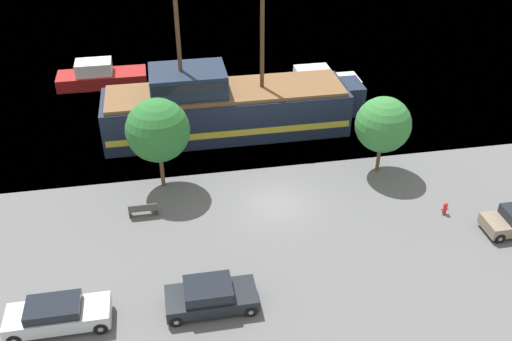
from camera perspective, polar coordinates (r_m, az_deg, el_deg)
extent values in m
plane|color=#5B5B5E|center=(33.77, 1.98, -3.40)|extent=(160.00, 160.00, 0.00)
cube|color=#192338|center=(40.50, -2.98, 5.83)|extent=(17.01, 4.56, 3.08)
cube|color=gold|center=(40.71, -2.97, 5.25)|extent=(16.67, 4.64, 0.45)
cube|color=#192338|center=(42.24, 9.43, 7.32)|extent=(1.40, 2.51, 2.15)
cube|color=brown|center=(39.76, -3.05, 7.96)|extent=(16.33, 4.19, 0.25)
cube|color=#192338|center=(39.17, -6.84, 8.88)|extent=(5.10, 3.65, 1.63)
cube|color=black|center=(39.07, -6.86, 9.21)|extent=(4.85, 3.71, 0.59)
cylinder|color=#4C331E|center=(38.55, 0.63, 13.85)|extent=(0.28, 0.28, 8.06)
cylinder|color=#4C331E|center=(38.16, -7.75, 12.39)|extent=(0.28, 0.28, 6.85)
cube|color=#B7B2A8|center=(47.58, 6.18, 8.55)|extent=(6.87, 2.32, 0.87)
cube|color=silver|center=(47.05, 5.64, 9.58)|extent=(2.75, 1.81, 1.06)
cube|color=black|center=(47.27, 6.61, 9.63)|extent=(0.12, 1.62, 0.85)
cube|color=maroon|center=(49.79, -15.11, 8.85)|extent=(7.24, 2.52, 1.06)
cube|color=silver|center=(49.44, -15.92, 9.89)|extent=(2.90, 1.97, 1.06)
cube|color=black|center=(49.35, -14.91, 10.01)|extent=(0.12, 1.77, 0.85)
cube|color=#B7BCC6|center=(27.91, -19.13, -13.61)|extent=(4.59, 1.72, 0.71)
cube|color=black|center=(27.53, -19.64, -12.79)|extent=(2.39, 1.55, 0.45)
cylinder|color=black|center=(27.27, -15.27, -14.94)|extent=(0.65, 0.22, 0.65)
cylinder|color=gray|center=(27.27, -15.27, -14.94)|extent=(0.25, 0.25, 0.25)
cylinder|color=black|center=(28.33, -15.12, -12.64)|extent=(0.65, 0.22, 0.65)
cylinder|color=gray|center=(28.33, -15.12, -12.64)|extent=(0.25, 0.25, 0.25)
cylinder|color=black|center=(28.01, -23.02, -15.29)|extent=(0.65, 0.22, 0.65)
cylinder|color=gray|center=(28.01, -23.02, -15.29)|extent=(0.25, 0.25, 0.25)
cylinder|color=black|center=(29.04, -22.53, -13.05)|extent=(0.65, 0.22, 0.65)
cylinder|color=gray|center=(29.04, -22.53, -13.05)|extent=(0.25, 0.25, 0.25)
cylinder|color=black|center=(33.53, 23.16, -6.22)|extent=(0.61, 0.22, 0.61)
cylinder|color=gray|center=(33.53, 23.16, -6.22)|extent=(0.23, 0.25, 0.23)
cylinder|color=black|center=(34.51, 21.92, -4.66)|extent=(0.61, 0.22, 0.61)
cylinder|color=gray|center=(34.51, 21.92, -4.66)|extent=(0.23, 0.25, 0.23)
cube|color=black|center=(27.36, -4.48, -12.64)|extent=(4.26, 1.91, 0.63)
cube|color=black|center=(26.92, -4.81, -11.78)|extent=(2.22, 1.72, 0.58)
cylinder|color=black|center=(27.07, -0.55, -13.86)|extent=(0.61, 0.22, 0.61)
cylinder|color=gray|center=(27.07, -0.55, -13.86)|extent=(0.23, 0.25, 0.23)
cylinder|color=black|center=(28.27, -1.15, -11.33)|extent=(0.61, 0.22, 0.61)
cylinder|color=gray|center=(28.27, -1.15, -11.33)|extent=(0.23, 0.25, 0.23)
cylinder|color=black|center=(26.91, -7.98, -14.68)|extent=(0.61, 0.22, 0.61)
cylinder|color=gray|center=(26.91, -7.98, -14.68)|extent=(0.23, 0.25, 0.23)
cylinder|color=black|center=(28.11, -8.20, -12.09)|extent=(0.61, 0.22, 0.61)
cylinder|color=gray|center=(28.11, -8.20, -12.09)|extent=(0.23, 0.25, 0.23)
cylinder|color=red|center=(34.61, 18.35, -3.74)|extent=(0.22, 0.22, 0.56)
sphere|color=red|center=(34.41, 18.45, -3.27)|extent=(0.25, 0.25, 0.25)
cylinder|color=red|center=(34.53, 18.12, -3.74)|extent=(0.10, 0.09, 0.09)
cylinder|color=red|center=(34.67, 18.59, -3.67)|extent=(0.10, 0.09, 0.09)
cube|color=#4C4742|center=(33.32, -11.24, -3.79)|extent=(1.61, 0.45, 0.05)
cube|color=#4C4742|center=(33.03, -11.28, -3.68)|extent=(1.61, 0.06, 0.40)
cube|color=#2D2D2D|center=(33.50, -12.47, -4.22)|extent=(0.12, 0.36, 0.40)
cube|color=#2D2D2D|center=(33.42, -9.93, -3.98)|extent=(0.12, 0.36, 0.40)
cylinder|color=brown|center=(35.20, -9.38, 0.08)|extent=(0.24, 0.24, 2.29)
sphere|color=#286B2D|center=(33.79, -9.80, 3.99)|extent=(3.79, 3.79, 3.79)
cylinder|color=brown|center=(37.11, 12.15, 1.24)|extent=(0.24, 0.24, 1.88)
sphere|color=#337A38|center=(35.92, 12.59, 4.51)|extent=(3.47, 3.47, 3.47)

